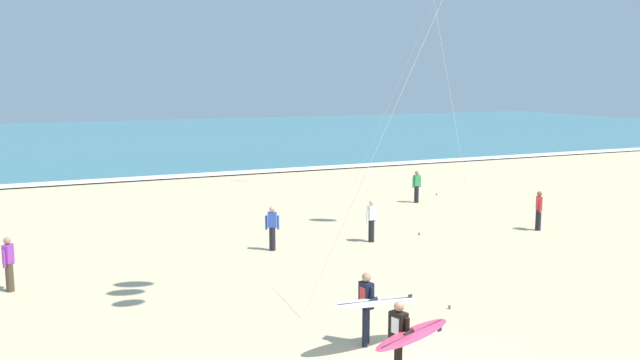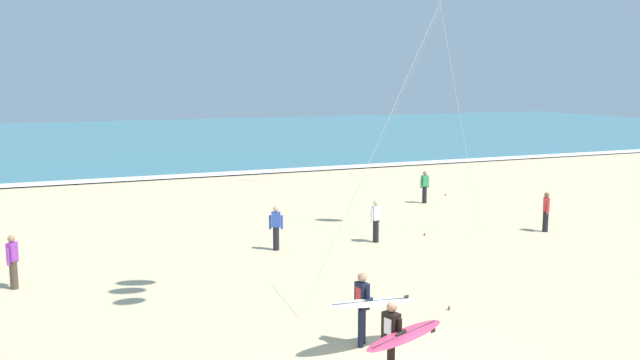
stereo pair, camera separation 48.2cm
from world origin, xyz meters
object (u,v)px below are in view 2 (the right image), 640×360
surfer_lead (367,303)px  bystander_purple_top (13,262)px  bystander_white_top (376,221)px  bystander_blue_top (276,228)px  bystander_green_top (425,187)px  bystander_red_top (546,212)px  surfer_trailing (397,336)px

surfer_lead → bystander_purple_top: 10.82m
bystander_white_top → bystander_purple_top: bearing=-175.5°
bystander_white_top → bystander_blue_top: same height
surfer_lead → bystander_green_top: bearing=54.5°
bystander_purple_top → bystander_red_top: bearing=-0.3°
bystander_white_top → bystander_green_top: same height
bystander_green_top → bystander_red_top: bearing=-80.9°
bystander_white_top → bystander_red_top: size_ratio=1.00×
surfer_trailing → bystander_green_top: size_ratio=1.27×
bystander_red_top → bystander_purple_top: bearing=179.7°
bystander_green_top → surfer_lead: bearing=-125.5°
surfer_trailing → bystander_red_top: bearing=38.5°
bystander_white_top → bystander_blue_top: 3.82m
bystander_white_top → bystander_red_top: bearing=-8.5°
bystander_blue_top → bystander_red_top: bearing=-7.3°
surfer_lead → bystander_red_top: bearing=33.1°
surfer_lead → bystander_white_top: 10.00m
surfer_lead → bystander_green_top: size_ratio=1.52×
surfer_trailing → bystander_white_top: size_ratio=1.27×
surfer_trailing → bystander_blue_top: 11.13m
bystander_white_top → bystander_purple_top: 12.30m
surfer_trailing → bystander_green_top: surfer_trailing is taller
bystander_green_top → bystander_red_top: size_ratio=1.00×
bystander_green_top → bystander_blue_top: bearing=-148.9°
bystander_white_top → bystander_red_top: 7.12m
bystander_white_top → bystander_red_top: same height
bystander_purple_top → bystander_green_top: (18.15, 7.13, 0.00)m
bystander_purple_top → bystander_green_top: size_ratio=1.00×
surfer_lead → bystander_blue_top: surfer_lead is taller
surfer_lead → bystander_green_top: (10.67, 14.94, -0.24)m
surfer_lead → surfer_trailing: 1.97m
bystander_purple_top → bystander_blue_top: 8.56m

